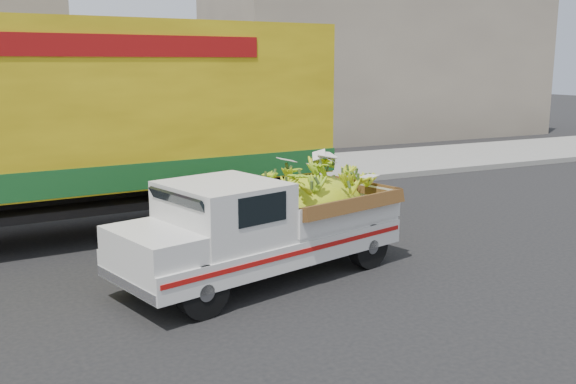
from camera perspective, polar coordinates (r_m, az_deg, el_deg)
name	(u,v)px	position (r m, az deg, el deg)	size (l,w,h in m)	color
ground	(124,290)	(9.25, -14.40, -8.43)	(100.00, 100.00, 0.00)	black
curb	(67,205)	(14.55, -19.02, -1.13)	(60.00, 0.25, 0.15)	gray
sidewalk	(55,189)	(16.59, -19.97, 0.28)	(60.00, 4.00, 0.14)	gray
building_right	(379,64)	(27.94, 8.05, 11.17)	(14.00, 6.00, 6.00)	gray
pickup_truck	(280,221)	(9.40, -0.75, -2.58)	(4.55, 2.61, 1.51)	black
semi_trailer	(0,122)	(11.73, -24.26, 5.72)	(12.04, 3.35, 3.80)	black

